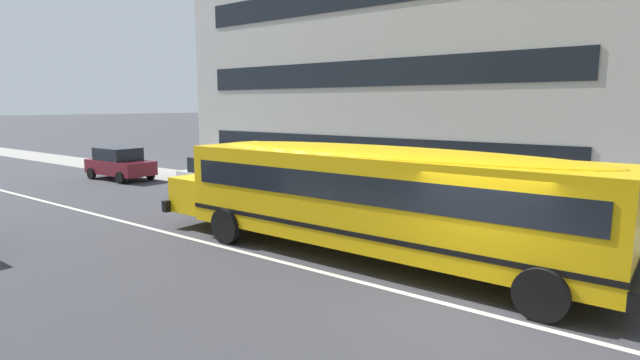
{
  "coord_description": "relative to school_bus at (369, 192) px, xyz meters",
  "views": [
    {
      "loc": [
        3.06,
        -8.68,
        3.8
      ],
      "look_at": [
        -4.15,
        0.78,
        1.99
      ],
      "focal_mm": 27.68,
      "sensor_mm": 36.0,
      "label": 1
    }
  ],
  "objects": [
    {
      "name": "school_bus",
      "position": [
        0.0,
        0.0,
        0.0
      ],
      "size": [
        12.66,
        3.0,
        2.83
      ],
      "rotation": [
        0.0,
        0.0,
        3.14
      ],
      "color": "yellow",
      "rests_on": "ground_plane"
    },
    {
      "name": "parked_car_white_far_corner",
      "position": [
        -9.44,
        3.49,
        -0.84
      ],
      "size": [
        3.96,
        2.0,
        1.64
      ],
      "rotation": [
        0.0,
        0.0,
        -0.04
      ],
      "color": "silver",
      "rests_on": "ground_plane"
    },
    {
      "name": "apartment_block_far_left",
      "position": [
        -5.25,
        12.23,
        4.97
      ],
      "size": [
        21.2,
        9.25,
        13.3
      ],
      "color": "#B7B7B2",
      "rests_on": "ground_plane"
    },
    {
      "name": "lane_centreline",
      "position": [
        3.22,
        -1.55,
        -1.68
      ],
      "size": [
        110.0,
        0.16,
        0.01
      ],
      "primitive_type": "cube",
      "color": "silver",
      "rests_on": "ground_plane"
    },
    {
      "name": "sidewalk_far",
      "position": [
        3.22,
        6.13,
        -1.68
      ],
      "size": [
        120.0,
        3.0,
        0.01
      ],
      "primitive_type": "cube",
      "color": "gray",
      "rests_on": "ground_plane"
    },
    {
      "name": "ground_plane",
      "position": [
        3.22,
        -1.55,
        -1.68
      ],
      "size": [
        400.0,
        400.0,
        0.0
      ],
      "primitive_type": "plane",
      "color": "#38383D"
    },
    {
      "name": "parked_car_maroon_mid_block",
      "position": [
        -17.24,
        3.56,
        -0.84
      ],
      "size": [
        3.94,
        1.95,
        1.64
      ],
      "rotation": [
        0.0,
        0.0,
        0.02
      ],
      "color": "maroon",
      "rests_on": "ground_plane"
    }
  ]
}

